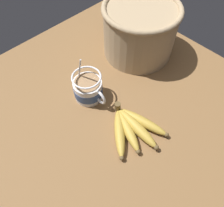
{
  "coord_description": "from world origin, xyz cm",
  "views": [
    {
      "loc": [
        31.72,
        -29.84,
        64.26
      ],
      "look_at": [
        3.71,
        -2.56,
        7.19
      ],
      "focal_mm": 35.0,
      "sensor_mm": 36.0,
      "label": 1
    }
  ],
  "objects": [
    {
      "name": "table",
      "position": [
        0.0,
        0.0,
        1.4
      ],
      "size": [
        93.87,
        93.87,
        2.79
      ],
      "color": "brown",
      "rests_on": "ground"
    },
    {
      "name": "coffee_mug",
      "position": [
        -6.32,
        -3.91,
        6.79
      ],
      "size": [
        14.52,
        9.83,
        16.14
      ],
      "color": "silver",
      "rests_on": "table"
    },
    {
      "name": "banana_bunch",
      "position": [
        13.24,
        -3.06,
        4.4
      ],
      "size": [
        19.43,
        17.65,
        4.06
      ],
      "color": "brown",
      "rests_on": "table"
    },
    {
      "name": "woven_basket",
      "position": [
        -10.09,
        25.21,
        13.11
      ],
      "size": [
        28.21,
        28.21,
        19.71
      ],
      "color": "tan",
      "rests_on": "table"
    }
  ]
}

